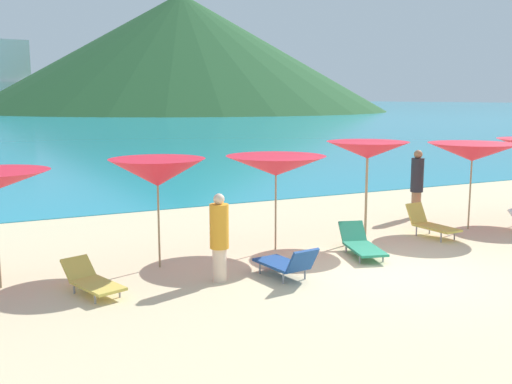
{
  "coord_description": "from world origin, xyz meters",
  "views": [
    {
      "loc": [
        -7.28,
        -8.92,
        3.36
      ],
      "look_at": [
        -1.32,
        3.25,
        1.2
      ],
      "focal_mm": 41.61,
      "sensor_mm": 36.0,
      "label": 1
    }
  ],
  "objects_px": {
    "lounge_chair_8": "(361,244)",
    "beachgoer_0": "(417,182)",
    "umbrella_5": "(472,152)",
    "beachgoer_2": "(219,236)",
    "umbrella_3": "(276,166)",
    "umbrella_2": "(157,173)",
    "lounge_chair_2": "(287,263)",
    "umbrella_4": "(368,150)",
    "lounge_chair_0": "(92,280)",
    "lounge_chair_4": "(430,223)"
  },
  "relations": [
    {
      "from": "lounge_chair_8",
      "to": "lounge_chair_4",
      "type": "bearing_deg",
      "value": 30.44
    },
    {
      "from": "umbrella_5",
      "to": "lounge_chair_4",
      "type": "height_order",
      "value": "umbrella_5"
    },
    {
      "from": "umbrella_2",
      "to": "lounge_chair_8",
      "type": "bearing_deg",
      "value": -13.39
    },
    {
      "from": "umbrella_2",
      "to": "beachgoer_2",
      "type": "distance_m",
      "value": 1.88
    },
    {
      "from": "umbrella_4",
      "to": "umbrella_5",
      "type": "bearing_deg",
      "value": -4.19
    },
    {
      "from": "umbrella_3",
      "to": "umbrella_5",
      "type": "distance_m",
      "value": 5.47
    },
    {
      "from": "umbrella_5",
      "to": "beachgoer_2",
      "type": "relative_size",
      "value": 1.43
    },
    {
      "from": "umbrella_5",
      "to": "lounge_chair_4",
      "type": "xyz_separation_m",
      "value": [
        -1.47,
        -0.21,
        -1.66
      ]
    },
    {
      "from": "umbrella_5",
      "to": "lounge_chair_0",
      "type": "distance_m",
      "value": 9.92
    },
    {
      "from": "umbrella_4",
      "to": "lounge_chair_4",
      "type": "distance_m",
      "value": 2.47
    },
    {
      "from": "lounge_chair_2",
      "to": "beachgoer_0",
      "type": "bearing_deg",
      "value": -158.46
    },
    {
      "from": "umbrella_4",
      "to": "lounge_chair_4",
      "type": "bearing_deg",
      "value": -15.11
    },
    {
      "from": "beachgoer_2",
      "to": "lounge_chair_0",
      "type": "bearing_deg",
      "value": -9.55
    },
    {
      "from": "umbrella_2",
      "to": "beachgoer_0",
      "type": "bearing_deg",
      "value": 11.62
    },
    {
      "from": "umbrella_2",
      "to": "umbrella_5",
      "type": "height_order",
      "value": "umbrella_5"
    },
    {
      "from": "umbrella_3",
      "to": "umbrella_4",
      "type": "relative_size",
      "value": 1.03
    },
    {
      "from": "umbrella_2",
      "to": "umbrella_3",
      "type": "height_order",
      "value": "umbrella_2"
    },
    {
      "from": "lounge_chair_0",
      "to": "lounge_chair_8",
      "type": "xyz_separation_m",
      "value": [
        5.72,
        0.05,
        0.01
      ]
    },
    {
      "from": "lounge_chair_8",
      "to": "beachgoer_0",
      "type": "relative_size",
      "value": 0.89
    },
    {
      "from": "beachgoer_0",
      "to": "beachgoer_2",
      "type": "xyz_separation_m",
      "value": [
        -7.28,
        -3.03,
        -0.16
      ]
    },
    {
      "from": "umbrella_4",
      "to": "lounge_chair_8",
      "type": "bearing_deg",
      "value": -129.92
    },
    {
      "from": "umbrella_2",
      "to": "lounge_chair_2",
      "type": "xyz_separation_m",
      "value": [
        1.92,
        -1.78,
        -1.61
      ]
    },
    {
      "from": "lounge_chair_0",
      "to": "lounge_chair_4",
      "type": "distance_m",
      "value": 8.28
    },
    {
      "from": "umbrella_3",
      "to": "beachgoer_0",
      "type": "height_order",
      "value": "umbrella_3"
    },
    {
      "from": "lounge_chair_2",
      "to": "lounge_chair_4",
      "type": "distance_m",
      "value": 5.01
    },
    {
      "from": "umbrella_3",
      "to": "lounge_chair_8",
      "type": "bearing_deg",
      "value": -39.79
    },
    {
      "from": "lounge_chair_8",
      "to": "umbrella_3",
      "type": "bearing_deg",
      "value": 156.26
    },
    {
      "from": "lounge_chair_8",
      "to": "beachgoer_0",
      "type": "xyz_separation_m",
      "value": [
        3.81,
        2.64,
        0.78
      ]
    },
    {
      "from": "umbrella_4",
      "to": "umbrella_3",
      "type": "bearing_deg",
      "value": 177.0
    },
    {
      "from": "umbrella_2",
      "to": "beachgoer_2",
      "type": "bearing_deg",
      "value": -62.41
    },
    {
      "from": "umbrella_4",
      "to": "lounge_chair_4",
      "type": "xyz_separation_m",
      "value": [
        1.62,
        -0.44,
        -1.81
      ]
    },
    {
      "from": "umbrella_4",
      "to": "lounge_chair_0",
      "type": "xyz_separation_m",
      "value": [
        -6.63,
        -1.13,
        -1.91
      ]
    },
    {
      "from": "umbrella_2",
      "to": "beachgoer_0",
      "type": "distance_m",
      "value": 8.22
    },
    {
      "from": "umbrella_4",
      "to": "beachgoer_0",
      "type": "distance_m",
      "value": 3.48
    },
    {
      "from": "umbrella_3",
      "to": "lounge_chair_8",
      "type": "relative_size",
      "value": 1.42
    },
    {
      "from": "umbrella_2",
      "to": "lounge_chair_8",
      "type": "relative_size",
      "value": 1.28
    },
    {
      "from": "umbrella_4",
      "to": "beachgoer_0",
      "type": "height_order",
      "value": "umbrella_4"
    },
    {
      "from": "lounge_chair_2",
      "to": "lounge_chair_4",
      "type": "bearing_deg",
      "value": -171.23
    },
    {
      "from": "umbrella_2",
      "to": "umbrella_3",
      "type": "xyz_separation_m",
      "value": [
        2.74,
        0.21,
        -0.03
      ]
    },
    {
      "from": "umbrella_3",
      "to": "beachgoer_2",
      "type": "bearing_deg",
      "value": -141.64
    },
    {
      "from": "umbrella_4",
      "to": "lounge_chair_8",
      "type": "distance_m",
      "value": 2.37
    },
    {
      "from": "umbrella_5",
      "to": "beachgoer_0",
      "type": "xyz_separation_m",
      "value": [
        -0.19,
        1.78,
        -0.98
      ]
    },
    {
      "from": "umbrella_2",
      "to": "lounge_chair_0",
      "type": "distance_m",
      "value": 2.5
    },
    {
      "from": "umbrella_3",
      "to": "lounge_chair_2",
      "type": "relative_size",
      "value": 1.71
    },
    {
      "from": "lounge_chair_4",
      "to": "lounge_chair_8",
      "type": "bearing_deg",
      "value": -170.22
    },
    {
      "from": "lounge_chair_8",
      "to": "lounge_chair_0",
      "type": "bearing_deg",
      "value": -163.5
    },
    {
      "from": "umbrella_2",
      "to": "lounge_chair_2",
      "type": "bearing_deg",
      "value": -42.84
    },
    {
      "from": "umbrella_2",
      "to": "lounge_chair_8",
      "type": "distance_m",
      "value": 4.62
    },
    {
      "from": "lounge_chair_2",
      "to": "lounge_chair_8",
      "type": "height_order",
      "value": "lounge_chair_2"
    },
    {
      "from": "lounge_chair_8",
      "to": "beachgoer_2",
      "type": "xyz_separation_m",
      "value": [
        -3.47,
        -0.39,
        0.62
      ]
    }
  ]
}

